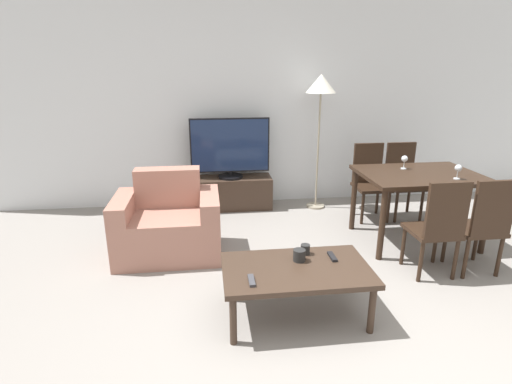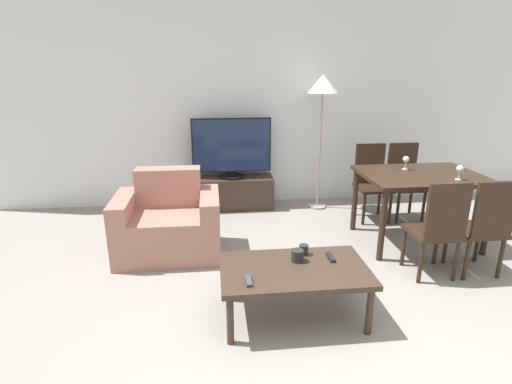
# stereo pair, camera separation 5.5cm
# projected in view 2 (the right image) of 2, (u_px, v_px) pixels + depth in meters

# --- Properties ---
(ground_plane) EXTENTS (18.00, 18.00, 0.00)m
(ground_plane) POSITION_uv_depth(u_px,v_px,m) (344.00, 360.00, 2.59)
(ground_plane) COLOR gray
(wall_back) EXTENTS (7.52, 0.06, 2.70)m
(wall_back) POSITION_uv_depth(u_px,v_px,m) (272.00, 103.00, 5.27)
(wall_back) COLOR silver
(wall_back) RESTS_ON ground_plane
(armchair) EXTENTS (1.01, 0.71, 0.83)m
(armchair) POSITION_uv_depth(u_px,v_px,m) (169.00, 225.00, 3.99)
(armchair) COLOR #9E6B5B
(armchair) RESTS_ON ground_plane
(tv_stand) EXTENTS (1.07, 0.39, 0.42)m
(tv_stand) POSITION_uv_depth(u_px,v_px,m) (232.00, 193.00, 5.31)
(tv_stand) COLOR #38281E
(tv_stand) RESTS_ON ground_plane
(tv) EXTENTS (1.01, 0.32, 0.78)m
(tv) POSITION_uv_depth(u_px,v_px,m) (232.00, 148.00, 5.12)
(tv) COLOR black
(tv) RESTS_ON tv_stand
(coffee_table) EXTENTS (1.09, 0.64, 0.41)m
(coffee_table) POSITION_uv_depth(u_px,v_px,m) (294.00, 273.00, 2.95)
(coffee_table) COLOR #38281E
(coffee_table) RESTS_ON ground_plane
(dining_table) EXTENTS (1.21, 0.89, 0.76)m
(dining_table) POSITION_uv_depth(u_px,v_px,m) (420.00, 182.00, 4.14)
(dining_table) COLOR black
(dining_table) RESTS_ON ground_plane
(dining_chair_near) EXTENTS (0.40, 0.40, 0.92)m
(dining_chair_near) POSITION_uv_depth(u_px,v_px,m) (438.00, 226.00, 3.46)
(dining_chair_near) COLOR black
(dining_chair_near) RESTS_ON ground_plane
(dining_chair_far) EXTENTS (0.40, 0.40, 0.92)m
(dining_chair_far) POSITION_uv_depth(u_px,v_px,m) (404.00, 178.00, 4.94)
(dining_chair_far) COLOR black
(dining_chair_far) RESTS_ON ground_plane
(dining_chair_near_right) EXTENTS (0.40, 0.40, 0.92)m
(dining_chair_near_right) POSITION_uv_depth(u_px,v_px,m) (484.00, 224.00, 3.50)
(dining_chair_near_right) COLOR black
(dining_chair_near_right) RESTS_ON ground_plane
(dining_chair_far_left) EXTENTS (0.40, 0.40, 0.92)m
(dining_chair_far_left) POSITION_uv_depth(u_px,v_px,m) (371.00, 179.00, 4.89)
(dining_chair_far_left) COLOR black
(dining_chair_far_left) RESTS_ON ground_plane
(floor_lamp) EXTENTS (0.37, 0.37, 1.72)m
(floor_lamp) POSITION_uv_depth(u_px,v_px,m) (323.00, 91.00, 4.92)
(floor_lamp) COLOR gray
(floor_lamp) RESTS_ON ground_plane
(remote_primary) EXTENTS (0.04, 0.15, 0.02)m
(remote_primary) POSITION_uv_depth(u_px,v_px,m) (331.00, 257.00, 3.07)
(remote_primary) COLOR black
(remote_primary) RESTS_ON coffee_table
(remote_secondary) EXTENTS (0.04, 0.15, 0.02)m
(remote_secondary) POSITION_uv_depth(u_px,v_px,m) (249.00, 280.00, 2.74)
(remote_secondary) COLOR #38383D
(remote_secondary) RESTS_ON coffee_table
(cup_white_near) EXTENTS (0.09, 0.09, 0.09)m
(cup_white_near) POSITION_uv_depth(u_px,v_px,m) (297.00, 256.00, 3.02)
(cup_white_near) COLOR black
(cup_white_near) RESTS_ON coffee_table
(cup_colored_far) EXTENTS (0.07, 0.07, 0.08)m
(cup_colored_far) POSITION_uv_depth(u_px,v_px,m) (304.00, 250.00, 3.13)
(cup_colored_far) COLOR black
(cup_colored_far) RESTS_ON coffee_table
(wine_glass_left) EXTENTS (0.07, 0.07, 0.15)m
(wine_glass_left) POSITION_uv_depth(u_px,v_px,m) (406.00, 160.00, 4.25)
(wine_glass_left) COLOR silver
(wine_glass_left) RESTS_ON dining_table
(wine_glass_center) EXTENTS (0.07, 0.07, 0.15)m
(wine_glass_center) POSITION_uv_depth(u_px,v_px,m) (460.00, 170.00, 3.87)
(wine_glass_center) COLOR silver
(wine_glass_center) RESTS_ON dining_table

